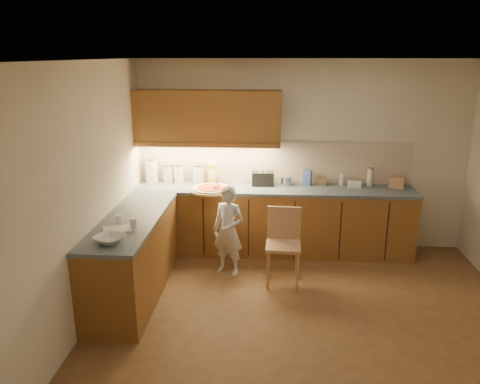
{
  "coord_description": "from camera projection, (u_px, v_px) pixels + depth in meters",
  "views": [
    {
      "loc": [
        -0.43,
        -4.38,
        2.65
      ],
      "look_at": [
        -0.8,
        1.2,
        1.0
      ],
      "focal_mm": 35.0,
      "sensor_mm": 36.0,
      "label": 1
    }
  ],
  "objects": [
    {
      "name": "canister_a",
      "position": [
        152.0,
        170.0,
        6.52
      ],
      "size": [
        0.18,
        0.18,
        0.36
      ],
      "rotation": [
        0.0,
        0.0,
        0.38
      ],
      "color": "white",
      "rests_on": "l_counter"
    },
    {
      "name": "card_box_b",
      "position": [
        397.0,
        182.0,
        6.31
      ],
      "size": [
        0.24,
        0.21,
        0.15
      ],
      "primitive_type": "cube",
      "rotation": [
        0.0,
        0.0,
        -0.36
      ],
      "color": "tan",
      "rests_on": "l_counter"
    },
    {
      "name": "white_bottle",
      "position": [
        341.0,
        179.0,
        6.42
      ],
      "size": [
        0.06,
        0.06,
        0.16
      ],
      "primitive_type": "cube",
      "rotation": [
        0.0,
        0.0,
        -0.18
      ],
      "color": "silver",
      "rests_on": "l_counter"
    },
    {
      "name": "blue_box",
      "position": [
        307.0,
        177.0,
        6.41
      ],
      "size": [
        0.13,
        0.11,
        0.22
      ],
      "primitive_type": "cube",
      "rotation": [
        0.0,
        0.0,
        -0.41
      ],
      "color": "#355AA1",
      "rests_on": "l_counter"
    },
    {
      "name": "steel_pot",
      "position": [
        286.0,
        181.0,
        6.42
      ],
      "size": [
        0.15,
        0.15,
        0.12
      ],
      "color": "#B3B3B8",
      "rests_on": "l_counter"
    },
    {
      "name": "mixing_bowl",
      "position": [
        110.0,
        239.0,
        4.46
      ],
      "size": [
        0.36,
        0.36,
        0.07
      ],
      "primitive_type": "imported",
      "rotation": [
        0.0,
        0.0,
        -0.38
      ],
      "color": "silver",
      "rests_on": "l_counter"
    },
    {
      "name": "canister_c",
      "position": [
        179.0,
        173.0,
        6.52
      ],
      "size": [
        0.14,
        0.14,
        0.27
      ],
      "rotation": [
        0.0,
        0.0,
        -0.14
      ],
      "color": "white",
      "rests_on": "l_counter"
    },
    {
      "name": "canister_d",
      "position": [
        199.0,
        173.0,
        6.51
      ],
      "size": [
        0.16,
        0.16,
        0.27
      ],
      "rotation": [
        0.0,
        0.0,
        -0.15
      ],
      "color": "silver",
      "rests_on": "l_counter"
    },
    {
      "name": "room",
      "position": [
        316.0,
        161.0,
        4.44
      ],
      "size": [
        4.54,
        4.5,
        2.62
      ],
      "color": "brown",
      "rests_on": "ground"
    },
    {
      "name": "wooden_chair",
      "position": [
        283.0,
        240.0,
        5.58
      ],
      "size": [
        0.42,
        0.42,
        0.9
      ],
      "rotation": [
        0.0,
        0.0,
        -0.04
      ],
      "color": "tan",
      "rests_on": "ground"
    },
    {
      "name": "child",
      "position": [
        228.0,
        231.0,
        5.76
      ],
      "size": [
        0.48,
        0.41,
        1.13
      ],
      "primitive_type": "imported",
      "rotation": [
        0.0,
        0.0,
        -0.4
      ],
      "color": "silver",
      "rests_on": "ground"
    },
    {
      "name": "pizza_on_board",
      "position": [
        211.0,
        189.0,
        6.15
      ],
      "size": [
        0.55,
        0.55,
        0.22
      ],
      "rotation": [
        0.0,
        0.0,
        -0.27
      ],
      "color": "tan",
      "rests_on": "l_counter"
    },
    {
      "name": "flat_pack",
      "position": [
        354.0,
        184.0,
        6.34
      ],
      "size": [
        0.2,
        0.15,
        0.07
      ],
      "primitive_type": "cube",
      "rotation": [
        0.0,
        0.0,
        -0.16
      ],
      "color": "silver",
      "rests_on": "l_counter"
    },
    {
      "name": "canister_b",
      "position": [
        168.0,
        173.0,
        6.54
      ],
      "size": [
        0.15,
        0.15,
        0.26
      ],
      "rotation": [
        0.0,
        0.0,
        0.04
      ],
      "color": "silver",
      "rests_on": "l_counter"
    },
    {
      "name": "l_counter",
      "position": [
        231.0,
        231.0,
        6.03
      ],
      "size": [
        3.77,
        2.62,
        0.92
      ],
      "color": "brown",
      "rests_on": "ground"
    },
    {
      "name": "oil_jug",
      "position": [
        212.0,
        173.0,
        6.45
      ],
      "size": [
        0.12,
        0.09,
        0.34
      ],
      "rotation": [
        0.0,
        0.0,
        0.08
      ],
      "color": "gold",
      "rests_on": "l_counter"
    },
    {
      "name": "spice_jar_a",
      "position": [
        119.0,
        219.0,
        4.98
      ],
      "size": [
        0.07,
        0.07,
        0.09
      ],
      "primitive_type": "cylinder",
      "rotation": [
        0.0,
        0.0,
        0.15
      ],
      "color": "white",
      "rests_on": "l_counter"
    },
    {
      "name": "card_box_a",
      "position": [
        321.0,
        182.0,
        6.43
      ],
      "size": [
        0.14,
        0.1,
        0.1
      ],
      "primitive_type": "cube",
      "rotation": [
        0.0,
        0.0,
        0.03
      ],
      "color": "tan",
      "rests_on": "l_counter"
    },
    {
      "name": "tall_jar",
      "position": [
        370.0,
        177.0,
        6.34
      ],
      "size": [
        0.08,
        0.08,
        0.26
      ],
      "rotation": [
        0.0,
        0.0,
        0.2
      ],
      "color": "silver",
      "rests_on": "l_counter"
    },
    {
      "name": "spice_jar_b",
      "position": [
        133.0,
        222.0,
        4.88
      ],
      "size": [
        0.08,
        0.08,
        0.09
      ],
      "primitive_type": "cylinder",
      "rotation": [
        0.0,
        0.0,
        0.33
      ],
      "color": "white",
      "rests_on": "l_counter"
    },
    {
      "name": "backsplash",
      "position": [
        274.0,
        162.0,
        6.49
      ],
      "size": [
        3.75,
        0.02,
        0.58
      ],
      "primitive_type": "cube",
      "color": "beige",
      "rests_on": "l_counter"
    },
    {
      "name": "dough_cloth",
      "position": [
        117.0,
        230.0,
        4.78
      ],
      "size": [
        0.34,
        0.31,
        0.02
      ],
      "primitive_type": "cube",
      "rotation": [
        0.0,
        0.0,
        0.4
      ],
      "color": "silver",
      "rests_on": "l_counter"
    },
    {
      "name": "toaster",
      "position": [
        263.0,
        179.0,
        6.39
      ],
      "size": [
        0.3,
        0.17,
        0.19
      ],
      "rotation": [
        0.0,
        0.0,
        0.02
      ],
      "color": "black",
      "rests_on": "l_counter"
    },
    {
      "name": "upper_cabinets",
      "position": [
        208.0,
        117.0,
        6.22
      ],
      "size": [
        1.95,
        0.36,
        0.73
      ],
      "color": "brown",
      "rests_on": "ground"
    }
  ]
}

